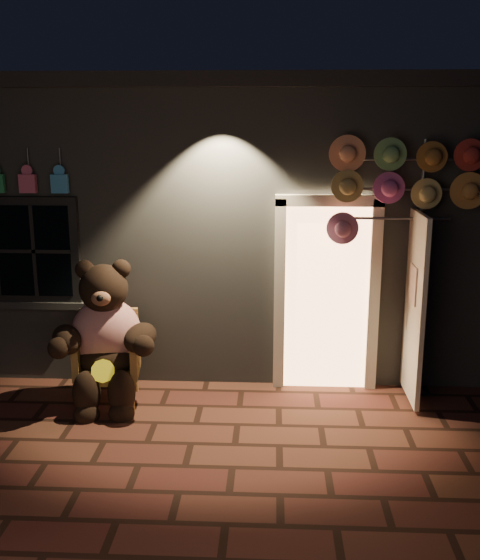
{
  "coord_description": "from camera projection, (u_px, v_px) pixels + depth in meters",
  "views": [
    {
      "loc": [
        0.75,
        -5.59,
        2.98
      ],
      "look_at": [
        0.41,
        1.0,
        1.35
      ],
      "focal_mm": 42.0,
      "sensor_mm": 36.0,
      "label": 1
    }
  ],
  "objects": [
    {
      "name": "shop_building",
      "position": [
        222.0,
        206.0,
        9.62
      ],
      "size": [
        7.3,
        5.95,
        3.51
      ],
      "color": "slate",
      "rests_on": "ground"
    },
    {
      "name": "hat_rack",
      "position": [
        400.0,
        182.0,
        6.75
      ],
      "size": [
        1.58,
        0.22,
        2.8
      ],
      "color": "#59595E",
      "rests_on": "ground"
    },
    {
      "name": "ground",
      "position": [
        191.0,
        444.0,
        6.17
      ],
      "size": [
        60.0,
        60.0,
        0.0
      ],
      "primitive_type": "plane",
      "color": "#4F2B1E",
      "rests_on": "ground"
    },
    {
      "name": "teddy_bear",
      "position": [
        105.0,
        338.0,
        6.88
      ],
      "size": [
        1.19,
        0.98,
        1.65
      ],
      "rotation": [
        0.0,
        0.0,
        0.13
      ],
      "color": "#AD1512",
      "rests_on": "ground"
    },
    {
      "name": "wicker_armchair",
      "position": [
        108.0,
        357.0,
        7.06
      ],
      "size": [
        0.73,
        0.67,
        0.96
      ],
      "rotation": [
        0.0,
        0.0,
        0.13
      ],
      "color": "#A5753F",
      "rests_on": "ground"
    }
  ]
}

